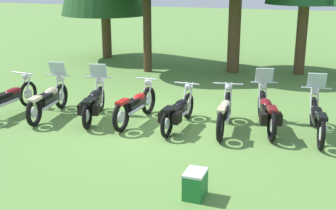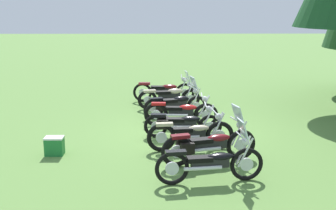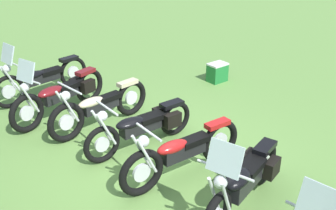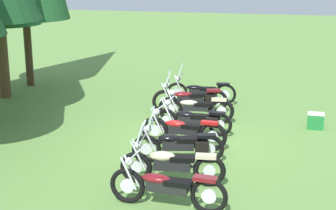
% 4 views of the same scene
% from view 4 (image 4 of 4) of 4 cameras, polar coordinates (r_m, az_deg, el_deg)
% --- Properties ---
extents(ground_plane, '(80.00, 80.00, 0.00)m').
position_cam_4_polar(ground_plane, '(13.87, 2.05, -4.00)').
color(ground_plane, '#608C42').
extents(motorcycle_0, '(0.74, 2.37, 1.02)m').
position_cam_4_polar(motorcycle_0, '(9.97, -0.17, -9.02)').
color(motorcycle_0, black).
rests_on(motorcycle_0, ground_plane).
extents(motorcycle_1, '(0.72, 2.28, 1.36)m').
position_cam_4_polar(motorcycle_1, '(11.02, 0.34, -6.53)').
color(motorcycle_1, black).
rests_on(motorcycle_1, ground_plane).
extents(motorcycle_2, '(0.98, 2.15, 1.36)m').
position_cam_4_polar(motorcycle_2, '(12.20, 1.24, -4.38)').
color(motorcycle_2, black).
rests_on(motorcycle_2, ground_plane).
extents(motorcycle_3, '(0.62, 2.30, 1.03)m').
position_cam_4_polar(motorcycle_3, '(13.26, 1.66, -2.85)').
color(motorcycle_3, black).
rests_on(motorcycle_3, ground_plane).
extents(motorcycle_4, '(0.67, 2.23, 0.99)m').
position_cam_4_polar(motorcycle_4, '(14.31, 2.96, -1.59)').
color(motorcycle_4, black).
rests_on(motorcycle_4, ground_plane).
extents(motorcycle_5, '(0.75, 2.30, 1.03)m').
position_cam_4_polar(motorcycle_5, '(15.40, 3.05, -0.32)').
color(motorcycle_5, black).
rests_on(motorcycle_5, ground_plane).
extents(motorcycle_6, '(0.96, 2.36, 1.40)m').
position_cam_4_polar(motorcycle_6, '(16.37, 2.55, 0.73)').
color(motorcycle_6, black).
rests_on(motorcycle_6, ground_plane).
extents(motorcycle_7, '(0.71, 2.37, 1.38)m').
position_cam_4_polar(motorcycle_7, '(17.46, 3.59, 1.59)').
color(motorcycle_7, black).
rests_on(motorcycle_7, ground_plane).
extents(picnic_cooler, '(0.34, 0.47, 0.47)m').
position_cam_4_polar(picnic_cooler, '(15.43, 16.07, -1.70)').
color(picnic_cooler, '#1E7233').
rests_on(picnic_cooler, ground_plane).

